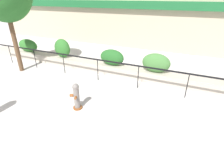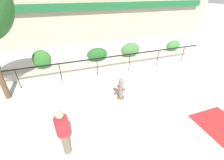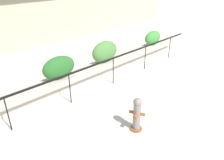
{
  "view_description": "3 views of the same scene",
  "coord_description": "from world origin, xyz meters",
  "views": [
    {
      "loc": [
        4.06,
        -2.34,
        4.02
      ],
      "look_at": [
        1.23,
        3.95,
        0.65
      ],
      "focal_mm": 28.0,
      "sensor_mm": 36.0,
      "label": 1
    },
    {
      "loc": [
        -1.88,
        -3.11,
        4.56
      ],
      "look_at": [
        0.2,
        2.79,
        0.81
      ],
      "focal_mm": 24.0,
      "sensor_mm": 36.0,
      "label": 2
    },
    {
      "loc": [
        -3.67,
        -0.83,
        4.23
      ],
      "look_at": [
        1.05,
        3.88,
        0.9
      ],
      "focal_mm": 35.0,
      "sensor_mm": 36.0,
      "label": 3
    }
  ],
  "objects": [
    {
      "name": "ground_plane",
      "position": [
        0.0,
        0.0,
        0.0
      ],
      "size": [
        120.0,
        120.0,
        0.0
      ],
      "primitive_type": "plane",
      "color": "#BCB7B2"
    },
    {
      "name": "planter_wall_low",
      "position": [
        0.0,
        6.0,
        0.25
      ],
      "size": [
        18.0,
        0.7,
        0.5
      ],
      "primitive_type": "cube",
      "color": "#ADA393",
      "rests_on": "ground"
    },
    {
      "name": "fence_railing_segment",
      "position": [
        -0.0,
        4.9,
        1.02
      ],
      "size": [
        15.0,
        0.05,
        1.15
      ],
      "color": "black",
      "rests_on": "ground"
    },
    {
      "name": "hedge_bush_1",
      "position": [
        -3.06,
        6.0,
        1.07
      ],
      "size": [
        1.06,
        0.65,
        1.14
      ],
      "primitive_type": "ellipsoid",
      "color": "#2D6B28",
      "rests_on": "planter_wall_low"
    },
    {
      "name": "hedge_bush_2",
      "position": [
        0.31,
        6.0,
        0.94
      ],
      "size": [
        1.37,
        0.61,
        0.88
      ],
      "primitive_type": "ellipsoid",
      "color": "#235B23",
      "rests_on": "planter_wall_low"
    },
    {
      "name": "hedge_bush_3",
      "position": [
        2.71,
        6.0,
        0.98
      ],
      "size": [
        1.39,
        0.64,
        0.97
      ],
      "primitive_type": "ellipsoid",
      "color": "#427538",
      "rests_on": "planter_wall_low"
    },
    {
      "name": "hedge_bush_4",
      "position": [
        6.4,
        6.0,
        0.89
      ],
      "size": [
        1.2,
        0.57,
        0.78
      ],
      "primitive_type": "ellipsoid",
      "color": "#387F33",
      "rests_on": "planter_wall_low"
    },
    {
      "name": "fire_hydrant",
      "position": [
        0.48,
        2.31,
        0.55
      ],
      "size": [
        0.48,
        0.47,
        1.08
      ],
      "color": "brown",
      "rests_on": "ground"
    },
    {
      "name": "pedestrian",
      "position": [
        -2.24,
        0.23,
        0.99
      ],
      "size": [
        0.52,
        0.52,
        1.73
      ],
      "color": "brown",
      "rests_on": "ground"
    },
    {
      "name": "tactile_warning_pad",
      "position": [
        3.54,
        -0.64,
        0.01
      ],
      "size": [
        1.7,
        1.7,
        0.01
      ],
      "primitive_type": "cube",
      "color": "#B22323",
      "rests_on": "ground"
    }
  ]
}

